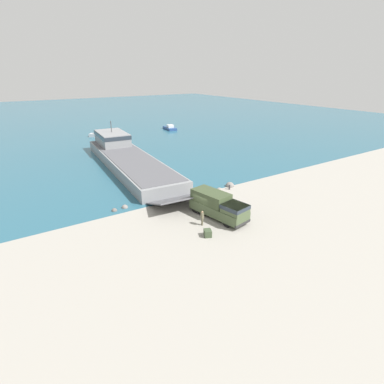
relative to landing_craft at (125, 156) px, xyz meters
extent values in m
plane|color=#9E998E|center=(0.16, -26.23, -1.62)|extent=(240.00, 240.00, 0.00)
cube|color=#285B70|center=(0.16, 69.55, -1.61)|extent=(240.00, 180.00, 0.01)
cube|color=gray|center=(-0.21, -2.75, -0.63)|extent=(10.35, 34.89, 1.97)
cube|color=#56565B|center=(-0.21, -2.75, 0.39)|extent=(9.63, 33.47, 0.08)
cube|color=gray|center=(0.70, 9.10, 1.66)|extent=(6.14, 10.02, 2.61)
cube|color=#28333D|center=(0.70, 9.10, 2.42)|extent=(6.30, 10.13, 0.78)
cylinder|color=#3F3F42|center=(0.70, 9.10, 4.16)|extent=(0.16, 0.16, 2.40)
cube|color=#56565B|center=(-1.72, -22.47, -0.58)|extent=(6.96, 5.70, 2.00)
cube|color=#475638|center=(0.95, -27.96, -0.62)|extent=(3.88, 7.92, 1.16)
cube|color=#475638|center=(1.41, -30.42, 0.43)|extent=(2.82, 2.97, 0.92)
cube|color=#28333D|center=(1.41, -30.42, 0.66)|extent=(2.90, 3.01, 0.46)
cube|color=#3C492E|center=(0.72, -26.70, 0.68)|extent=(3.28, 5.17, 1.44)
cube|color=#2D2D2D|center=(1.63, -31.61, -1.05)|extent=(2.60, 0.71, 0.32)
cylinder|color=black|center=(2.44, -30.08, -0.97)|extent=(0.56, 1.34, 1.30)
cylinder|color=black|center=(0.31, -30.47, -0.97)|extent=(0.56, 1.34, 1.30)
cylinder|color=black|center=(1.69, -26.00, -0.97)|extent=(0.56, 1.34, 1.30)
cylinder|color=black|center=(-0.44, -26.39, -0.97)|extent=(0.56, 1.34, 1.30)
cylinder|color=black|center=(1.49, -24.91, -0.97)|extent=(0.56, 1.34, 1.30)
cylinder|color=black|center=(-0.64, -25.31, -0.97)|extent=(0.56, 1.34, 1.30)
cylinder|color=#6B664C|center=(-1.85, -28.63, -1.18)|extent=(0.14, 0.14, 0.88)
cylinder|color=#6B664C|center=(-1.82, -28.45, -1.18)|extent=(0.14, 0.14, 0.88)
cube|color=#6B664C|center=(-1.83, -28.54, -0.39)|extent=(0.31, 0.47, 0.69)
sphere|color=tan|center=(-1.83, -28.54, 0.07)|extent=(0.24, 0.24, 0.24)
cube|color=navy|center=(24.90, 27.64, -1.26)|extent=(3.14, 6.03, 0.72)
cube|color=silver|center=(24.84, 27.21, -0.51)|extent=(1.92, 1.93, 0.79)
cube|color=#B7BABF|center=(3.74, 28.45, -1.19)|extent=(5.82, 4.73, 0.85)
cube|color=silver|center=(3.38, 28.69, -0.29)|extent=(2.15, 2.02, 0.94)
cylinder|color=#333338|center=(8.09, -21.43, -1.36)|extent=(0.24, 0.24, 0.53)
sphere|color=#333338|center=(8.09, -21.43, -1.02)|extent=(0.28, 0.28, 0.28)
cube|color=#3D4C33|center=(-2.76, -30.93, -1.24)|extent=(1.05, 1.13, 0.76)
sphere|color=gray|center=(8.99, -20.45, -1.62)|extent=(1.35, 1.35, 1.35)
sphere|color=#66605B|center=(-9.11, -19.31, -1.62)|extent=(0.71, 0.71, 0.71)
sphere|color=gray|center=(6.42, -21.15, -1.62)|extent=(1.03, 1.03, 1.03)
sphere|color=gray|center=(-7.63, -19.11, -1.62)|extent=(0.83, 0.83, 0.83)
camera|label=1|loc=(-19.52, -53.76, 14.95)|focal=28.00mm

